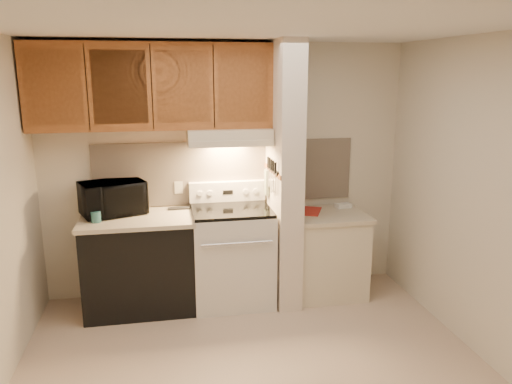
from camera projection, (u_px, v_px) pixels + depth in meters
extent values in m
plane|color=#CAB099|center=(253.00, 365.00, 3.87)|extent=(3.60, 3.60, 0.00)
plane|color=white|center=(253.00, 27.00, 3.28)|extent=(3.60, 3.60, 0.00)
cube|color=beige|center=(226.00, 171.00, 5.01)|extent=(3.60, 2.50, 0.02)
cube|color=beige|center=(479.00, 199.00, 3.90)|extent=(0.02, 3.00, 2.50)
cube|color=beige|center=(226.00, 172.00, 5.00)|extent=(2.60, 0.02, 0.63)
cube|color=silver|center=(232.00, 257.00, 4.86)|extent=(0.76, 0.65, 0.92)
cube|color=black|center=(237.00, 265.00, 4.55)|extent=(0.50, 0.01, 0.30)
cylinder|color=silver|center=(237.00, 243.00, 4.46)|extent=(0.65, 0.02, 0.02)
cube|color=black|center=(231.00, 210.00, 4.75)|extent=(0.74, 0.64, 0.03)
cube|color=silver|center=(227.00, 191.00, 5.00)|extent=(0.76, 0.08, 0.20)
cube|color=black|center=(228.00, 192.00, 4.96)|extent=(0.10, 0.01, 0.04)
cylinder|color=silver|center=(200.00, 194.00, 4.90)|extent=(0.05, 0.02, 0.05)
cylinder|color=silver|center=(210.00, 193.00, 4.92)|extent=(0.05, 0.02, 0.05)
cylinder|color=silver|center=(246.00, 191.00, 4.98)|extent=(0.05, 0.02, 0.05)
cylinder|color=silver|center=(256.00, 191.00, 5.00)|extent=(0.05, 0.02, 0.05)
cube|color=black|center=(140.00, 265.00, 4.72)|extent=(1.00, 0.63, 0.87)
cube|color=beige|center=(137.00, 219.00, 4.61)|extent=(1.04, 0.67, 0.04)
cube|color=black|center=(180.00, 208.00, 4.87)|extent=(0.23, 0.08, 0.02)
cylinder|color=#2B6167|center=(96.00, 217.00, 4.44)|extent=(0.09, 0.09, 0.10)
cube|color=beige|center=(179.00, 188.00, 4.93)|extent=(0.08, 0.01, 0.12)
imported|color=black|center=(113.00, 198.00, 4.66)|extent=(0.66, 0.56, 0.31)
cube|color=beige|center=(284.00, 176.00, 4.76)|extent=(0.22, 0.70, 2.50)
cube|color=#9C582A|center=(272.00, 171.00, 4.73)|extent=(0.01, 0.70, 0.04)
cube|color=black|center=(273.00, 170.00, 4.68)|extent=(0.02, 0.42, 0.04)
cube|color=silver|center=(275.00, 184.00, 4.56)|extent=(0.01, 0.03, 0.16)
cylinder|color=black|center=(275.00, 168.00, 4.50)|extent=(0.02, 0.02, 0.10)
cube|color=silver|center=(273.00, 183.00, 4.63)|extent=(0.01, 0.04, 0.18)
cylinder|color=black|center=(273.00, 166.00, 4.60)|extent=(0.02, 0.02, 0.10)
cube|color=silver|center=(271.00, 182.00, 4.70)|extent=(0.01, 0.04, 0.20)
cylinder|color=black|center=(271.00, 165.00, 4.67)|extent=(0.02, 0.02, 0.10)
cube|color=silver|center=(269.00, 178.00, 4.78)|extent=(0.01, 0.04, 0.16)
cylinder|color=black|center=(269.00, 163.00, 4.75)|extent=(0.02, 0.02, 0.10)
cube|color=silver|center=(268.00, 178.00, 4.86)|extent=(0.01, 0.04, 0.18)
cylinder|color=black|center=(268.00, 162.00, 4.81)|extent=(0.02, 0.02, 0.10)
cube|color=gray|center=(267.00, 182.00, 4.92)|extent=(0.03, 0.10, 0.25)
cube|color=beige|center=(327.00, 256.00, 5.05)|extent=(0.70, 0.60, 0.81)
cube|color=beige|center=(328.00, 215.00, 4.95)|extent=(0.74, 0.64, 0.04)
cube|color=#B4281F|center=(308.00, 211.00, 5.00)|extent=(0.35, 0.39, 0.01)
cube|color=white|center=(343.00, 206.00, 5.15)|extent=(0.17, 0.13, 0.04)
cube|color=beige|center=(229.00, 136.00, 4.71)|extent=(0.78, 0.44, 0.15)
cube|color=beige|center=(232.00, 144.00, 4.52)|extent=(0.78, 0.04, 0.06)
cube|color=#9C582A|center=(152.00, 87.00, 4.52)|extent=(2.18, 0.33, 0.77)
cube|color=#9C582A|center=(53.00, 88.00, 4.22)|extent=(0.46, 0.01, 0.63)
cube|color=black|center=(87.00, 87.00, 4.26)|extent=(0.01, 0.01, 0.73)
cube|color=#9C582A|center=(120.00, 87.00, 4.32)|extent=(0.46, 0.01, 0.63)
cube|color=black|center=(152.00, 87.00, 4.36)|extent=(0.01, 0.01, 0.73)
cube|color=#9C582A|center=(183.00, 87.00, 4.41)|extent=(0.46, 0.01, 0.63)
cube|color=black|center=(214.00, 87.00, 4.46)|extent=(0.01, 0.01, 0.73)
cube|color=#9C582A|center=(244.00, 87.00, 4.51)|extent=(0.46, 0.01, 0.63)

